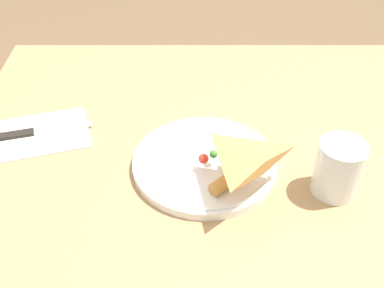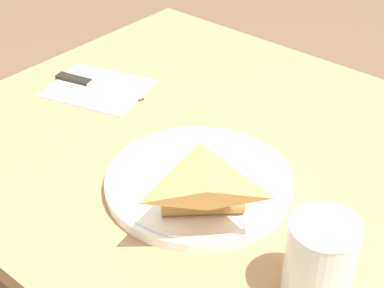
{
  "view_description": "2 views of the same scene",
  "coord_description": "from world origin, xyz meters",
  "px_view_note": "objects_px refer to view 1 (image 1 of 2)",
  "views": [
    {
      "loc": [
        -0.07,
        -0.76,
        1.32
      ],
      "look_at": [
        -0.07,
        -0.1,
        0.77
      ],
      "focal_mm": 45.0,
      "sensor_mm": 36.0,
      "label": 1
    },
    {
      "loc": [
        0.36,
        -0.6,
        1.24
      ],
      "look_at": [
        -0.08,
        -0.08,
        0.77
      ],
      "focal_mm": 55.0,
      "sensor_mm": 36.0,
      "label": 2
    }
  ],
  "objects_px": {
    "milk_glass": "(338,169)",
    "butter_knife": "(40,131)",
    "dining_table": "(226,174)",
    "napkin_folded": "(45,132)",
    "plate_pizza": "(206,162)"
  },
  "relations": [
    {
      "from": "milk_glass",
      "to": "butter_knife",
      "type": "distance_m",
      "value": 0.58
    },
    {
      "from": "dining_table",
      "to": "napkin_folded",
      "type": "height_order",
      "value": "napkin_folded"
    },
    {
      "from": "napkin_folded",
      "to": "butter_knife",
      "type": "bearing_deg",
      "value": -165.08
    },
    {
      "from": "dining_table",
      "to": "milk_glass",
      "type": "relative_size",
      "value": 10.47
    },
    {
      "from": "milk_glass",
      "to": "plate_pizza",
      "type": "bearing_deg",
      "value": 165.74
    },
    {
      "from": "plate_pizza",
      "to": "milk_glass",
      "type": "xyz_separation_m",
      "value": [
        0.22,
        -0.06,
        0.04
      ]
    },
    {
      "from": "dining_table",
      "to": "napkin_folded",
      "type": "relative_size",
      "value": 5.27
    },
    {
      "from": "plate_pizza",
      "to": "napkin_folded",
      "type": "xyz_separation_m",
      "value": [
        -0.32,
        0.1,
        -0.01
      ]
    },
    {
      "from": "napkin_folded",
      "to": "butter_knife",
      "type": "height_order",
      "value": "butter_knife"
    },
    {
      "from": "dining_table",
      "to": "butter_knife",
      "type": "xyz_separation_m",
      "value": [
        -0.38,
        0.0,
        0.12
      ]
    },
    {
      "from": "dining_table",
      "to": "plate_pizza",
      "type": "xyz_separation_m",
      "value": [
        -0.05,
        -0.1,
        0.12
      ]
    },
    {
      "from": "plate_pizza",
      "to": "napkin_folded",
      "type": "relative_size",
      "value": 1.32
    },
    {
      "from": "dining_table",
      "to": "napkin_folded",
      "type": "xyz_separation_m",
      "value": [
        -0.37,
        0.0,
        0.11
      ]
    },
    {
      "from": "plate_pizza",
      "to": "butter_knife",
      "type": "relative_size",
      "value": 1.46
    },
    {
      "from": "dining_table",
      "to": "milk_glass",
      "type": "xyz_separation_m",
      "value": [
        0.17,
        -0.16,
        0.16
      ]
    }
  ]
}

